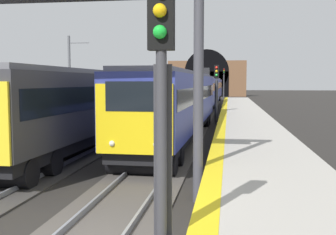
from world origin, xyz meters
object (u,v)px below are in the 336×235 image
overhead_signal_gantry (53,26)px  railway_signal_mid (216,88)px  train_adjacent_platform (158,93)px  railway_signal_near (161,110)px  catenary_mast_far (70,78)px  train_main_approaching (202,92)px  railway_signal_far (224,81)px

overhead_signal_gantry → railway_signal_mid: bearing=-10.5°
train_adjacent_platform → railway_signal_near: bearing=11.3°
railway_signal_mid → catenary_mast_far: (0.20, 12.32, 0.83)m
train_adjacent_platform → catenary_mast_far: 10.26m
railway_signal_mid → overhead_signal_gantry: size_ratio=0.54×
train_adjacent_platform → catenary_mast_far: bearing=-35.7°
train_main_approaching → railway_signal_far: bearing=178.5°
railway_signal_far → catenary_mast_far: (-49.47, 12.32, 0.10)m
train_adjacent_platform → overhead_signal_gantry: 30.31m
railway_signal_far → railway_signal_near: bearing=0.0°
railway_signal_mid → overhead_signal_gantry: 22.28m
train_adjacent_platform → railway_signal_mid: bearing=38.1°
railway_signal_mid → overhead_signal_gantry: (-21.81, 4.04, 2.12)m
railway_signal_mid → catenary_mast_far: size_ratio=0.65×
railway_signal_near → overhead_signal_gantry: overhead_signal_gantry is taller
train_main_approaching → catenary_mast_far: (-10.81, 10.43, 1.44)m
railway_signal_mid → catenary_mast_far: catenary_mast_far is taller
catenary_mast_far → overhead_signal_gantry: bearing=-159.4°
overhead_signal_gantry → catenary_mast_far: (22.01, 8.28, -1.29)m
train_adjacent_platform → railway_signal_near: size_ratio=12.75×
railway_signal_mid → overhead_signal_gantry: overhead_signal_gantry is taller
train_main_approaching → overhead_signal_gantry: (-32.82, 2.15, 2.72)m
train_adjacent_platform → railway_signal_near: (-35.57, -6.18, 0.72)m
overhead_signal_gantry → train_adjacent_platform: bearing=4.1°
train_main_approaching → train_adjacent_platform: size_ratio=0.99×
train_adjacent_platform → railway_signal_far: (41.37, -6.18, 1.34)m
overhead_signal_gantry → catenary_mast_far: bearing=20.6°
catenary_mast_far → train_main_approaching: bearing=-44.0°
railway_signal_near → railway_signal_far: size_ratio=0.81×
railway_signal_near → catenary_mast_far: (27.47, 12.32, 0.73)m
railway_signal_near → train_main_approaching: bearing=-177.2°
railway_signal_mid → catenary_mast_far: bearing=-90.9°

